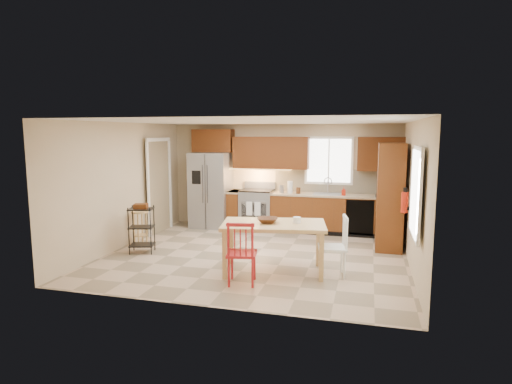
{
  "coord_description": "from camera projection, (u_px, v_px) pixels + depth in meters",
  "views": [
    {
      "loc": [
        2.02,
        -7.57,
        2.31
      ],
      "look_at": [
        -0.1,
        0.4,
        1.15
      ],
      "focal_mm": 30.0,
      "sensor_mm": 36.0,
      "label": 1
    }
  ],
  "objects": [
    {
      "name": "utility_cart",
      "position": [
        142.0,
        230.0,
        8.21
      ],
      "size": [
        0.53,
        0.46,
        0.9
      ],
      "primitive_type": null,
      "rotation": [
        0.0,
        0.0,
        0.28
      ],
      "color": "black",
      "rests_on": "floor"
    },
    {
      "name": "table_jar",
      "position": [
        297.0,
        221.0,
        6.99
      ],
      "size": [
        0.15,
        0.15,
        0.15
      ],
      "primitive_type": "cylinder",
      "rotation": [
        0.0,
        0.0,
        0.18
      ],
      "color": "white",
      "rests_on": "dining_table"
    },
    {
      "name": "window_back",
      "position": [
        329.0,
        161.0,
        9.94
      ],
      "size": [
        1.12,
        0.04,
        1.12
      ],
      "primitive_type": "cube",
      "color": "white",
      "rests_on": "wall_back"
    },
    {
      "name": "table_bowl",
      "position": [
        268.0,
        223.0,
        7.02
      ],
      "size": [
        0.39,
        0.39,
        0.08
      ],
      "primitive_type": "imported",
      "rotation": [
        0.0,
        0.0,
        0.18
      ],
      "color": "#502D15",
      "rests_on": "dining_table"
    },
    {
      "name": "bar_stool",
      "position": [
        140.0,
        228.0,
        8.79
      ],
      "size": [
        0.41,
        0.41,
        0.71
      ],
      "primitive_type": null,
      "rotation": [
        0.0,
        0.0,
        -0.19
      ],
      "color": "#D9B36C",
      "rests_on": "floor"
    },
    {
      "name": "sink",
      "position": [
        327.0,
        196.0,
        9.78
      ],
      "size": [
        0.62,
        0.46,
        0.16
      ],
      "primitive_type": "cube",
      "color": "gray",
      "rests_on": "base_cabinet_run"
    },
    {
      "name": "pantry",
      "position": [
        390.0,
        196.0,
        8.46
      ],
      "size": [
        0.5,
        0.95,
        2.1
      ],
      "primitive_type": "cube",
      "color": "#613312",
      "rests_on": "floor"
    },
    {
      "name": "doorway",
      "position": [
        159.0,
        187.0,
        9.85
      ],
      "size": [
        0.04,
        0.95,
        2.1
      ],
      "primitive_type": "cube",
      "color": "#8C7A59",
      "rests_on": "wall_left"
    },
    {
      "name": "base_cabinet_run",
      "position": [
        335.0,
        214.0,
        9.79
      ],
      "size": [
        2.92,
        0.6,
        0.9
      ],
      "primitive_type": "cube",
      "color": "#613312",
      "rests_on": "floor"
    },
    {
      "name": "wall_right",
      "position": [
        413.0,
        195.0,
        7.2
      ],
      "size": [
        0.02,
        5.0,
        2.5
      ],
      "primitive_type": "cube",
      "color": "#CCB793",
      "rests_on": "ground"
    },
    {
      "name": "upper_right_block",
      "position": [
        381.0,
        154.0,
        9.47
      ],
      "size": [
        1.0,
        0.35,
        0.75
      ],
      "primitive_type": "cube",
      "color": "#55290E",
      "rests_on": "wall_back"
    },
    {
      "name": "fire_extinguisher",
      "position": [
        405.0,
        202.0,
        7.4
      ],
      "size": [
        0.12,
        0.12,
        0.36
      ],
      "primitive_type": "cylinder",
      "color": "red",
      "rests_on": "wall_right"
    },
    {
      "name": "chair_red",
      "position": [
        242.0,
        252.0,
        6.51
      ],
      "size": [
        0.54,
        0.54,
        0.98
      ],
      "primitive_type": null,
      "rotation": [
        0.0,
        0.0,
        0.18
      ],
      "color": "#AE1A1E",
      "rests_on": "floor"
    },
    {
      "name": "wall_front",
      "position": [
        206.0,
        215.0,
        5.51
      ],
      "size": [
        5.5,
        0.02,
        2.5
      ],
      "primitive_type": "cube",
      "color": "#CCB793",
      "rests_on": "ground"
    },
    {
      "name": "undercab_glow",
      "position": [
        258.0,
        169.0,
        10.22
      ],
      "size": [
        1.6,
        0.3,
        0.01
      ],
      "primitive_type": "cube",
      "color": "#FFBF66",
      "rests_on": "wall_back"
    },
    {
      "name": "floor",
      "position": [
        256.0,
        255.0,
        8.08
      ],
      "size": [
        5.5,
        5.5,
        0.0
      ],
      "primitive_type": "plane",
      "color": "tan",
      "rests_on": "ground"
    },
    {
      "name": "refrigerator",
      "position": [
        211.0,
        190.0,
        10.42
      ],
      "size": [
        0.92,
        0.75,
        1.82
      ],
      "primitive_type": "cube",
      "color": "gray",
      "rests_on": "floor"
    },
    {
      "name": "canister_wood",
      "position": [
        298.0,
        191.0,
        9.86
      ],
      "size": [
        0.1,
        0.1,
        0.14
      ],
      "primitive_type": "cylinder",
      "color": "#502D15",
      "rests_on": "base_cabinet_run"
    },
    {
      "name": "dishwasher",
      "position": [
        360.0,
        218.0,
        9.37
      ],
      "size": [
        0.6,
        0.02,
        0.78
      ],
      "primitive_type": "cube",
      "color": "black",
      "rests_on": "floor"
    },
    {
      "name": "wall_left",
      "position": [
        124.0,
        185.0,
        8.6
      ],
      "size": [
        0.02,
        5.0,
        2.5
      ],
      "primitive_type": "cube",
      "color": "#CCB793",
      "rests_on": "ground"
    },
    {
      "name": "dining_table",
      "position": [
        274.0,
        248.0,
        7.05
      ],
      "size": [
        1.81,
        1.23,
        0.82
      ],
      "primitive_type": null,
      "rotation": [
        0.0,
        0.0,
        0.18
      ],
      "color": "#D9B36C",
      "rests_on": "floor"
    },
    {
      "name": "window_right",
      "position": [
        416.0,
        193.0,
        6.09
      ],
      "size": [
        0.04,
        1.02,
        1.32
      ],
      "primitive_type": "cube",
      "color": "white",
      "rests_on": "wall_right"
    },
    {
      "name": "range_stove",
      "position": [
        257.0,
        210.0,
        10.24
      ],
      "size": [
        0.76,
        0.63,
        0.92
      ],
      "primitive_type": "cube",
      "color": "gray",
      "rests_on": "floor"
    },
    {
      "name": "soap_bottle",
      "position": [
        344.0,
        191.0,
        9.57
      ],
      "size": [
        0.09,
        0.09,
        0.19
      ],
      "primitive_type": "imported",
      "color": "red",
      "rests_on": "base_cabinet_run"
    },
    {
      "name": "wall_back",
      "position": [
        283.0,
        176.0,
        10.29
      ],
      "size": [
        5.5,
        0.02,
        2.5
      ],
      "primitive_type": "cube",
      "color": "#CCB793",
      "rests_on": "ground"
    },
    {
      "name": "upper_over_fridge",
      "position": [
        213.0,
        141.0,
        10.44
      ],
      "size": [
        1.0,
        0.35,
        0.55
      ],
      "primitive_type": "cube",
      "color": "#55290E",
      "rests_on": "wall_back"
    },
    {
      "name": "canister_steel",
      "position": [
        282.0,
        189.0,
        9.98
      ],
      "size": [
        0.11,
        0.11,
        0.18
      ],
      "primitive_type": "cylinder",
      "color": "gray",
      "rests_on": "base_cabinet_run"
    },
    {
      "name": "base_cabinet_narrow",
      "position": [
        235.0,
        209.0,
        10.4
      ],
      "size": [
        0.3,
        0.6,
        0.9
      ],
      "primitive_type": "cube",
      "color": "#613312",
      "rests_on": "floor"
    },
    {
      "name": "chair_white",
      "position": [
        332.0,
        246.0,
        6.84
      ],
      "size": [
        0.54,
        0.54,
        0.98
      ],
      "primitive_type": null,
      "rotation": [
        0.0,
        0.0,
        1.75
      ],
      "color": "white",
      "rests_on": "floor"
    },
    {
      "name": "backsplash",
      "position": [
        337.0,
        181.0,
        9.96
      ],
      "size": [
        2.92,
        0.03,
        0.55
      ],
      "primitive_type": "cube",
      "color": "beige",
      "rests_on": "wall_back"
    },
    {
      "name": "upper_left_block",
      "position": [
        271.0,
        153.0,
        10.11
      ],
      "size": [
        1.8,
        0.35,
        0.75
      ],
      "primitive_type": "cube",
      "color": "#55290E",
      "rests_on": "wall_back"
    },
    {
      "name": "paper_towel",
      "position": [
        290.0,
        187.0,
        9.93
      ],
      "size": [
        0.12,
        0.12,
        0.28
      ],
      "primitive_type": "cylinder",
      "color": "white",
      "rests_on": "base_cabinet_run"
    },
    {
      "name": "ceiling",
      "position": [
        256.0,
        121.0,
        7.73
      ],
      "size": [
        5.5,
        5.0,
        0.02
      ],
      "primitive_type": "cube",
      "color": "silver",
      "rests_on": "ground"
    }
  ]
}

